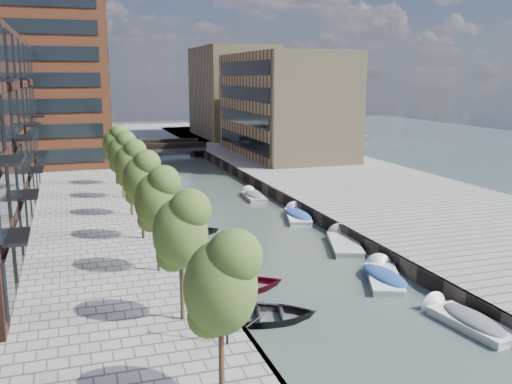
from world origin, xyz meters
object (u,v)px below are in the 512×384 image
tree_5 (121,151)px  motorboat_0 (383,277)px  tree_2 (156,197)px  motorboat_4 (253,196)px  sloop_1 (265,320)px  motorboat_2 (343,244)px  tree_1 (180,228)px  sloop_3 (225,273)px  sloop_4 (189,235)px  tree_3 (141,176)px  sloop_2 (241,290)px  car (263,153)px  motorboat_3 (297,216)px  bridge (160,147)px  motorboat_1 (465,321)px  tree_4 (130,162)px  tree_6 (115,142)px  tree_0 (220,281)px

tree_5 → motorboat_0: 27.78m
tree_2 → motorboat_4: size_ratio=1.22×
sloop_1 → motorboat_2: (9.54, 10.34, 0.11)m
sloop_1 → tree_1: bearing=113.1°
sloop_3 → sloop_4: (-0.35, 9.18, 0.00)m
tree_3 → sloop_3: size_ratio=1.24×
sloop_2 → car: 46.11m
sloop_3 → motorboat_3: bearing=-26.3°
motorboat_2 → bridge: bearing=96.1°
sloop_2 → motorboat_1: motorboat_1 is taller
sloop_4 → tree_4: bearing=48.5°
tree_2 → tree_4: (0.00, 14.00, 0.00)m
sloop_2 → motorboat_4: motorboat_4 is taller
tree_1 → sloop_2: (4.31, 5.00, -5.31)m
sloop_4 → motorboat_0: bearing=-143.1°
motorboat_3 → motorboat_0: bearing=-93.2°
sloop_1 → tree_2: bearing=47.9°
bridge → tree_6: 27.63m
motorboat_0 → motorboat_3: bearing=86.8°
sloop_4 → car: size_ratio=1.20×
sloop_2 → tree_2: bearing=65.8°
motorboat_3 → motorboat_4: size_ratio=1.15×
bridge → sloop_1: bridge is taller
motorboat_2 → sloop_1: bearing=-132.7°
tree_0 → tree_6: (0.00, 42.00, 0.00)m
motorboat_0 → tree_5: bearing=118.0°
tree_1 → sloop_2: tree_1 is taller
tree_0 → sloop_1: size_ratio=1.15×
bridge → sloop_1: bearing=-94.0°
tree_4 → sloop_2: tree_4 is taller
bridge → motorboat_4: bridge is taller
tree_4 → sloop_2: bearing=-74.9°
tree_3 → sloop_1: tree_3 is taller
motorboat_1 → motorboat_2: motorboat_2 is taller
motorboat_0 → car: 44.95m
tree_5 → sloop_4: size_ratio=1.27×
tree_1 → sloop_1: 6.85m
motorboat_4 → car: bearing=68.3°
tree_4 → motorboat_3: bearing=-6.7°
tree_0 → tree_6: same height
sloop_4 → motorboat_4: size_ratio=0.96×
sloop_3 → motorboat_0: bearing=-102.1°
sloop_2 → motorboat_3: motorboat_3 is taller
tree_5 → car: tree_5 is taller
sloop_1 → sloop_4: size_ratio=1.10×
tree_4 → motorboat_2: bearing=-35.7°
sloop_2 → motorboat_0: (8.51, -1.11, 0.21)m
tree_3 → tree_6: size_ratio=1.00×
bridge → tree_0: size_ratio=2.18×
tree_5 → motorboat_4: tree_5 is taller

